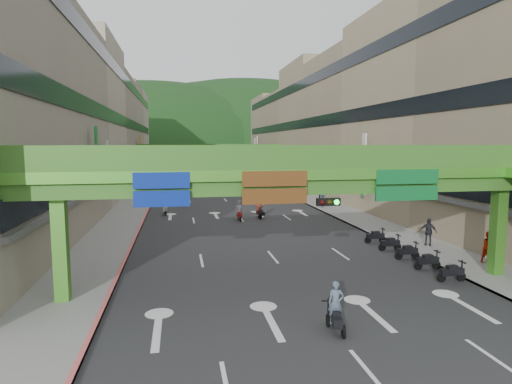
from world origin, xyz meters
name	(u,v)px	position (x,y,z in m)	size (l,w,h in m)	color
ground	(345,344)	(0.00, 0.00, 0.00)	(320.00, 320.00, 0.00)	black
road_slab	(218,191)	(0.00, 50.00, 0.01)	(18.00, 140.00, 0.02)	#28282B
sidewalk_left	(143,192)	(-11.00, 50.00, 0.07)	(4.00, 140.00, 0.15)	gray
sidewalk_right	(289,190)	(11.00, 50.00, 0.07)	(4.00, 140.00, 0.15)	gray
curb_left	(156,192)	(-9.10, 50.00, 0.09)	(0.20, 140.00, 0.18)	#CC5959
curb_right	(277,190)	(9.10, 50.00, 0.09)	(0.20, 140.00, 0.18)	gray
building_row_left	(83,127)	(-18.93, 50.00, 9.46)	(12.80, 95.00, 19.00)	#9E937F
building_row_right	(339,129)	(18.93, 50.00, 9.46)	(12.80, 95.00, 19.00)	gray
overpass_near	(323,185)	(0.93, 5.38, 5.21)	(28.00, 12.27, 7.10)	#4C9E2D
overpass_far	(210,153)	(0.00, 65.00, 5.40)	(28.00, 2.20, 7.10)	#4C9E2D
hill_left	(155,162)	(-15.00, 160.00, 0.00)	(168.00, 140.00, 112.00)	#1C4419
hill_right	(247,159)	(25.00, 180.00, 0.00)	(208.00, 176.00, 128.00)	#1C4419
bunting_string	(235,155)	(0.00, 30.00, 5.96)	(26.00, 0.36, 0.47)	black
scooter_rider_near	(336,309)	(0.01, 1.00, 0.92)	(0.71, 1.59, 1.99)	black
scooter_rider_mid	(260,207)	(1.86, 26.00, 1.13)	(1.03, 1.57, 2.17)	black
scooter_rider_left	(165,205)	(-7.18, 29.85, 1.01)	(1.01, 1.60, 2.01)	#95969D
scooter_rider_far	(239,210)	(-0.26, 25.23, 0.97)	(0.80, 1.60, 1.94)	maroon
parked_scooter_row	(407,251)	(8.11, 10.00, 0.52)	(1.60, 9.35, 1.08)	black
car_silver	(200,181)	(-2.17, 59.77, 0.70)	(1.47, 4.22, 1.39)	silver
car_yellow	(252,185)	(5.27, 50.67, 0.76)	(1.80, 4.48, 1.53)	orange
pedestrian_red	(489,250)	(12.20, 8.00, 0.94)	(0.91, 0.71, 1.87)	#AF1A07
pedestrian_dark	(428,234)	(11.18, 12.67, 0.94)	(1.11, 0.46, 1.89)	#212128
pedestrian_blue	(323,202)	(9.80, 30.84, 0.78)	(0.73, 0.47, 1.57)	#303859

